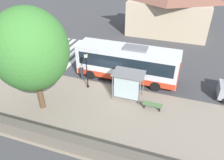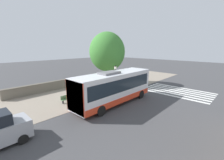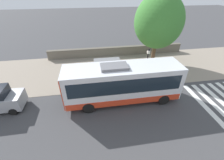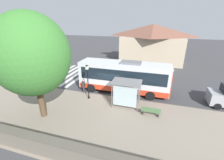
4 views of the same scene
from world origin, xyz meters
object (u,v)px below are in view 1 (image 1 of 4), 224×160
object	(u,v)px
bus	(128,63)
bus_shelter	(128,78)
pedestrian	(82,72)
bench	(152,105)
street_lamp_near	(87,67)
shade_tree	(30,50)

from	to	relation	value
bus	bus_shelter	world-z (taller)	bus
pedestrian	bench	bearing A→B (deg)	-107.79
pedestrian	street_lamp_near	xyz separation A→B (m)	(-1.11, -1.14, 1.33)
bus	shade_tree	distance (m)	9.50
pedestrian	shade_tree	size ratio (longest dim) A/B	0.19
bench	street_lamp_near	xyz separation A→B (m)	(1.35, 6.55, 1.78)
bus_shelter	bench	world-z (taller)	bus_shelter
bus	pedestrian	xyz separation A→B (m)	(-1.61, 4.35, -0.97)
pedestrian	street_lamp_near	bearing A→B (deg)	-134.46
bus	street_lamp_near	distance (m)	4.22
shade_tree	pedestrian	bearing A→B (deg)	-14.56
bench	bus_shelter	bearing A→B (deg)	69.95
bus_shelter	bench	bearing A→B (deg)	-110.05
bus	street_lamp_near	xyz separation A→B (m)	(-2.72, 3.21, 0.35)
pedestrian	bench	size ratio (longest dim) A/B	0.98
bus_shelter	bench	distance (m)	3.08
pedestrian	shade_tree	xyz separation A→B (m)	(-5.15, 1.34, 4.48)
street_lamp_near	pedestrian	bearing A→B (deg)	45.54
bus	bench	world-z (taller)	bus
bus_shelter	street_lamp_near	distance (m)	4.15
bus	bus_shelter	xyz separation A→B (m)	(-3.19, -0.91, 0.24)
bus	shade_tree	xyz separation A→B (m)	(-6.76, 5.69, 3.51)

